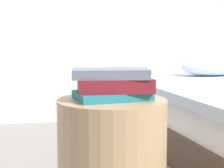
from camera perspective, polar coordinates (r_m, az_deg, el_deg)
side_table at (r=1.46m, az=0.00°, el=-12.75°), size 0.43×0.43×0.53m
book_teal at (r=1.40m, az=-0.05°, el=-1.83°), size 0.30×0.22×0.03m
book_maroon at (r=1.39m, az=0.40°, el=-0.09°), size 0.30×0.20×0.05m
book_slate at (r=1.37m, az=-0.22°, el=1.69°), size 0.31×0.20×0.04m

